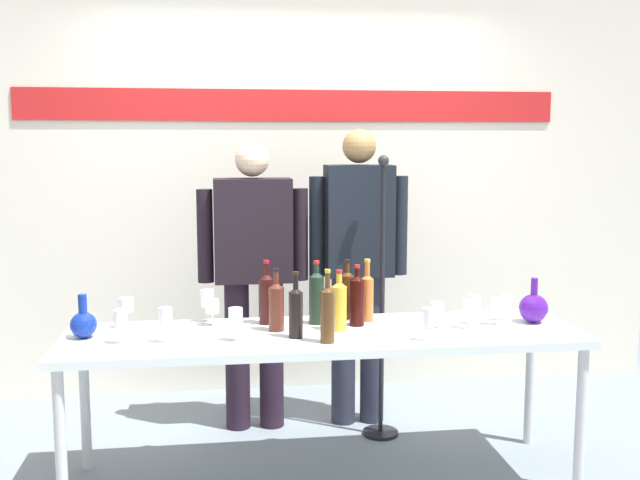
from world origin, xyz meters
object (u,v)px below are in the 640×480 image
wine_bottle_4 (339,304)px  wine_glass_right_1 (470,307)px  decanter_blue_left (83,323)px  presenter_right (358,259)px  wine_bottle_2 (357,299)px  wine_bottle_5 (267,297)px  wine_glass_right_4 (506,302)px  wine_glass_left_2 (236,318)px  display_table (324,343)px  decanter_blue_right (533,308)px  wine_bottle_6 (316,296)px  wine_glass_left_1 (121,320)px  wine_bottle_0 (276,305)px  wine_bottle_7 (296,310)px  wine_glass_right_2 (497,306)px  wine_bottle_8 (328,312)px  wine_glass_left_4 (166,318)px  wine_glass_right_5 (428,319)px  wine_glass_right_0 (473,304)px  wine_glass_right_3 (437,310)px  wine_glass_left_5 (207,299)px  microphone_stand (381,343)px  wine_glass_left_0 (126,305)px  wine_bottle_1 (347,293)px  wine_bottle_3 (367,295)px  wine_glass_left_3 (212,307)px

wine_bottle_4 → wine_glass_right_1: size_ratio=2.05×
decanter_blue_left → presenter_right: 1.59m
decanter_blue_left → wine_bottle_2: bearing=2.7°
wine_bottle_5 → wine_glass_right_4: bearing=-4.6°
wine_glass_left_2 → display_table: bearing=14.4°
decanter_blue_right → wine_bottle_6: 1.09m
wine_glass_right_1 → wine_bottle_6: bearing=165.0°
wine_glass_left_1 → wine_glass_left_2: (0.51, -0.02, -0.00)m
wine_bottle_0 → wine_glass_left_2: (-0.20, -0.16, -0.02)m
wine_bottle_7 → wine_glass_left_2: wine_bottle_7 is taller
wine_glass_right_2 → display_table: bearing=-178.6°
wine_bottle_5 → wine_bottle_8: bearing=-57.2°
display_table → wine_glass_left_4: bearing=-172.7°
wine_bottle_4 → wine_glass_left_4: 0.82m
presenter_right → wine_bottle_5: presenter_right is taller
wine_bottle_5 → wine_glass_left_1: 0.73m
wine_glass_right_5 → display_table: bearing=153.6°
wine_glass_right_0 → wine_glass_right_3: 0.22m
decanter_blue_left → wine_glass_right_3: decanter_blue_left is taller
display_table → wine_glass_left_5: 0.64m
wine_bottle_2 → microphone_stand: bearing=61.9°
wine_glass_right_4 → microphone_stand: (-0.55, 0.41, -0.31)m
decanter_blue_left → wine_glass_left_0: 0.24m
wine_bottle_0 → wine_bottle_4: (0.30, -0.04, 0.00)m
wine_bottle_5 → wine_glass_right_1: (0.97, -0.23, -0.03)m
decanter_blue_left → microphone_stand: size_ratio=0.13×
wine_glass_right_2 → wine_glass_right_5: 0.49m
wine_glass_right_4 → wine_bottle_0: bearing=-177.6°
wine_bottle_6 → wine_glass_left_2: (-0.41, -0.27, -0.03)m
wine_bottle_2 → wine_bottle_7: bearing=-149.7°
wine_glass_right_0 → wine_glass_left_2: bearing=-172.1°
wine_glass_right_4 → wine_glass_left_5: bearing=173.4°
decanter_blue_right → wine_glass_left_0: bearing=175.3°
wine_bottle_0 → wine_glass_left_5: (-0.33, 0.22, -0.01)m
wine_bottle_8 → wine_glass_left_1: (-0.92, 0.10, -0.03)m
wine_bottle_1 → wine_bottle_4: bearing=-108.2°
wine_glass_left_0 → wine_glass_left_4: size_ratio=0.92×
wine_bottle_4 → wine_bottle_3: bearing=44.5°
wine_bottle_1 → decanter_blue_left: bearing=-170.1°
wine_bottle_5 → wine_glass_right_4: wine_bottle_5 is taller
wine_bottle_4 → wine_bottle_5: 0.38m
wine_bottle_0 → wine_bottle_5: wine_bottle_5 is taller
decanter_blue_left → wine_glass_right_0: decanter_blue_left is taller
wine_bottle_5 → wine_glass_right_5: wine_bottle_5 is taller
wine_bottle_5 → wine_glass_left_2: wine_bottle_5 is taller
wine_bottle_5 → wine_glass_right_2: (1.13, -0.18, -0.04)m
wine_glass_left_2 → wine_glass_right_0: bearing=7.9°
wine_glass_left_3 → wine_glass_right_0: wine_glass_right_0 is taller
wine_glass_left_3 → wine_bottle_7: bearing=-35.9°
wine_bottle_1 → wine_glass_right_4: bearing=-11.7°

